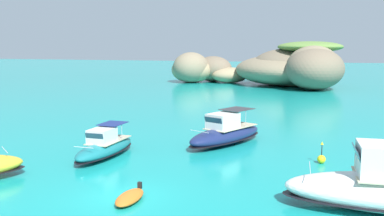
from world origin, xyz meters
TOP-DOWN VIEW (x-y plane):
  - ground_plane at (0.00, 0.00)m, footprint 400.00×400.00m
  - islet_large at (2.17, 66.80)m, footprint 26.43×28.56m
  - islet_small at (-18.17, 70.30)m, footprint 19.54×15.89m
  - motorboat_navy at (2.07, 13.68)m, footprint 5.66×8.88m
  - motorboat_teal at (-5.05, 7.02)m, footprint 2.13×7.01m
  - dinghy_tender at (0.72, -0.50)m, footprint 1.29×2.84m
  - channel_buoy at (9.59, 10.09)m, footprint 0.56×0.56m

SIDE VIEW (x-z plane):
  - ground_plane at x=0.00m, z-range 0.00..0.00m
  - dinghy_tender at x=0.72m, z-range -0.07..0.51m
  - channel_buoy at x=9.59m, z-range -0.40..1.08m
  - motorboat_teal at x=-5.05m, z-range -0.40..1.80m
  - motorboat_navy at x=2.07m, z-range -0.49..2.19m
  - islet_small at x=-18.17m, z-range -0.51..6.01m
  - islet_large at x=2.17m, z-range -0.93..7.79m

